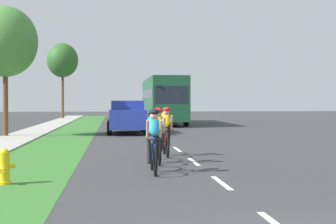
{
  "coord_description": "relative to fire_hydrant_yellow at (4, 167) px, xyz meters",
  "views": [
    {
      "loc": [
        -2.3,
        -5.05,
        1.75
      ],
      "look_at": [
        0.38,
        19.39,
        1.22
      ],
      "focal_mm": 52.84,
      "sensor_mm": 36.0,
      "label": 1
    }
  ],
  "objects": [
    {
      "name": "sedan_red",
      "position": [
        5.77,
        43.5,
        0.4
      ],
      "size": [
        1.98,
        4.3,
        1.52
      ],
      "color": "red",
      "rests_on": "ground_plane"
    },
    {
      "name": "bus_dark_green",
      "position": [
        6.07,
        27.31,
        1.61
      ],
      "size": [
        2.78,
        11.6,
        3.48
      ],
      "color": "#194C2D",
      "rests_on": "ground_plane"
    },
    {
      "name": "lane_markings_center",
      "position": [
        4.59,
        18.38,
        -0.37
      ],
      "size": [
        0.12,
        54.07,
        0.01
      ],
      "color": "white",
      "rests_on": "ground_plane"
    },
    {
      "name": "cyclist_lead",
      "position": [
        3.25,
        1.31,
        0.44
      ],
      "size": [
        0.42,
        1.72,
        1.58
      ],
      "color": "black",
      "rests_on": "ground_plane"
    },
    {
      "name": "suv_blue",
      "position": [
        3.01,
        16.4,
        0.58
      ],
      "size": [
        2.15,
        4.7,
        1.79
      ],
      "color": "#23389E",
      "rests_on": "ground_plane"
    },
    {
      "name": "street_tree_near",
      "position": [
        -3.04,
        14.5,
        4.32
      ],
      "size": [
        3.17,
        3.17,
        6.45
      ],
      "color": "brown",
      "rests_on": "ground_plane"
    },
    {
      "name": "cyclist_trailing",
      "position": [
        3.52,
        3.16,
        0.44
      ],
      "size": [
        0.42,
        1.72,
        1.58
      ],
      "color": "black",
      "rests_on": "ground_plane"
    },
    {
      "name": "ground_plane",
      "position": [
        4.59,
        14.38,
        -0.37
      ],
      "size": [
        120.0,
        120.0,
        0.0
      ],
      "primitive_type": "plane",
      "color": "#38383A"
    },
    {
      "name": "sidewalk_concrete",
      "position": [
        -2.26,
        14.38,
        -0.37
      ],
      "size": [
        1.92,
        70.0,
        0.1
      ],
      "primitive_type": "cube",
      "color": "#B2ADA3",
      "rests_on": "ground_plane"
    },
    {
      "name": "street_tree_far",
      "position": [
        -2.85,
        40.03,
        5.5
      ],
      "size": [
        3.12,
        3.12,
        7.62
      ],
      "color": "brown",
      "rests_on": "ground_plane"
    },
    {
      "name": "fire_hydrant_yellow",
      "position": [
        0.0,
        0.0,
        0.0
      ],
      "size": [
        0.44,
        0.38,
        0.76
      ],
      "color": "yellow",
      "rests_on": "ground_plane"
    },
    {
      "name": "grass_verge",
      "position": [
        0.0,
        14.38,
        -0.37
      ],
      "size": [
        2.6,
        70.0,
        0.01
      ],
      "primitive_type": "cube",
      "color": "#38722D",
      "rests_on": "ground_plane"
    },
    {
      "name": "pickup_white",
      "position": [
        5.97,
        53.12,
        0.46
      ],
      "size": [
        2.22,
        5.1,
        1.64
      ],
      "color": "silver",
      "rests_on": "ground_plane"
    },
    {
      "name": "cyclist_distant",
      "position": [
        3.94,
        5.0,
        0.44
      ],
      "size": [
        0.42,
        1.72,
        1.58
      ],
      "color": "black",
      "rests_on": "ground_plane"
    }
  ]
}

